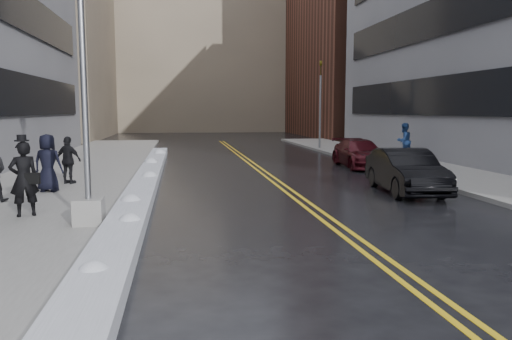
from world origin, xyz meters
name	(u,v)px	position (x,y,z in m)	size (l,w,h in m)	color
ground	(241,248)	(0.00, 0.00, 0.00)	(160.00, 160.00, 0.00)	black
sidewalk_west	(60,181)	(-5.75, 10.00, 0.07)	(5.50, 50.00, 0.15)	gray
sidewalk_east	(443,173)	(10.00, 10.00, 0.07)	(4.00, 50.00, 0.15)	gray
lane_line_left	(268,179)	(2.35, 10.00, 0.00)	(0.12, 50.00, 0.01)	gold
lane_line_right	(275,178)	(2.65, 10.00, 0.00)	(0.12, 50.00, 0.01)	gold
snow_ridge	(144,184)	(-2.45, 8.00, 0.17)	(0.90, 30.00, 0.34)	silver
building_west_far	(34,47)	(-15.50, 44.00, 9.00)	(14.00, 22.00, 18.00)	gray
building_east_far	(371,3)	(19.00, 42.00, 14.00)	(14.00, 20.00, 28.00)	#562D21
building_far	(202,49)	(2.00, 60.00, 11.00)	(36.00, 16.00, 22.00)	gray
lamppost	(85,121)	(-3.30, 2.00, 2.53)	(0.65, 0.65, 7.62)	gray
fire_hydrant	(422,163)	(9.00, 10.00, 0.55)	(0.26, 0.26, 0.73)	maroon
traffic_signal	(320,101)	(8.50, 24.00, 3.40)	(0.16, 0.20, 6.00)	gray
pedestrian_fedora	(24,179)	(-5.03, 3.14, 1.09)	(0.68, 0.45, 1.87)	black
pedestrian_c	(48,163)	(-5.41, 7.01, 1.08)	(0.91, 0.59, 1.87)	black
pedestrian_d	(68,160)	(-5.14, 8.75, 1.00)	(1.00, 0.41, 1.70)	black
pedestrian_east	(404,141)	(10.86, 15.74, 1.11)	(0.94, 0.73, 1.93)	navy
car_black	(406,171)	(6.31, 5.86, 0.74)	(1.57, 4.51, 1.49)	black
car_maroon	(360,153)	(7.50, 13.40, 0.67)	(1.89, 4.64, 1.35)	#3D0910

